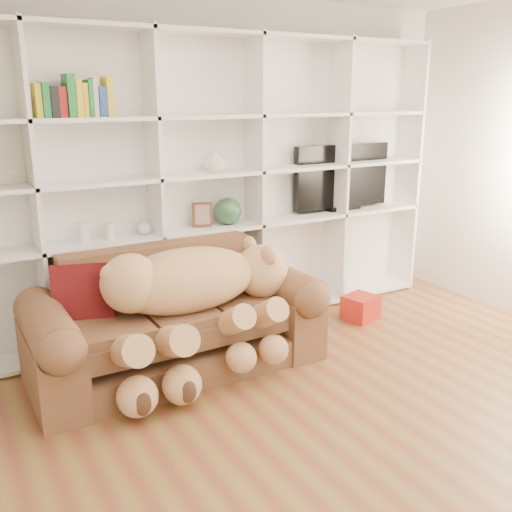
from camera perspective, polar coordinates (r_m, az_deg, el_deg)
floor at (r=3.31m, az=14.13°, el=-20.13°), size 5.00×5.00×0.00m
wall_back at (r=4.81m, az=-6.02°, el=9.00°), size 5.00×0.02×2.70m
bookshelf at (r=4.59m, az=-8.04°, el=8.06°), size 4.43×0.35×2.40m
sofa at (r=4.15m, az=-8.04°, el=-6.91°), size 2.03×0.88×0.85m
teddy_bear at (r=3.93m, az=-6.27°, el=-3.91°), size 1.53×0.84×0.89m
throw_pillow at (r=4.00m, az=-16.93°, el=-3.56°), size 0.44×0.33×0.41m
gift_box at (r=5.13m, az=10.40°, el=-5.08°), size 0.32×0.31×0.21m
tv at (r=5.45m, az=8.56°, el=7.76°), size 1.03×0.18×0.61m
picture_frame at (r=4.67m, az=-5.44°, el=4.16°), size 0.16×0.09×0.20m
green_vase at (r=4.77m, az=-2.82°, el=4.50°), size 0.23×0.23×0.23m
figurine_tall at (r=4.38m, az=-16.84°, el=2.21°), size 0.09×0.09×0.14m
figurine_short at (r=4.42m, az=-14.44°, el=2.42°), size 0.10×0.10×0.12m
snow_globe at (r=4.50m, az=-11.09°, el=2.76°), size 0.10×0.10×0.10m
shelf_vase at (r=4.66m, az=-4.19°, el=9.47°), size 0.18×0.18×0.17m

